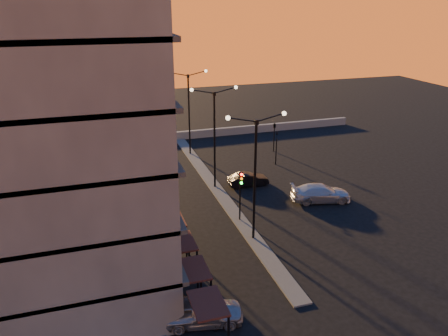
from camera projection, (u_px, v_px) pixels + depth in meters
ground at (253, 239)px, 32.27m from camera, size 120.00×120.00×0.00m
sidewalk_west at (104, 234)px, 32.85m from camera, size 5.00×40.00×0.12m
median at (215, 187)px, 41.15m from camera, size 1.20×36.00×0.12m
parapet at (194, 134)px, 55.79m from camera, size 44.00×0.50×1.00m
building at (22, 89)px, 24.08m from camera, size 14.35×17.08×25.00m
streetlamp_near at (255, 168)px, 30.27m from camera, size 4.32×0.32×9.51m
streetlamp_mid at (214, 130)px, 39.16m from camera, size 4.32×0.32×9.51m
streetlamp_far at (189, 106)px, 48.06m from camera, size 4.32×0.32×9.51m
traffic_light_main at (241, 188)px, 33.79m from camera, size 0.28×0.44×4.25m
signal_east_a at (276, 147)px, 46.29m from camera, size 0.13×0.16×3.60m
signal_east_b at (275, 126)px, 49.86m from camera, size 0.42×1.99×3.60m
car_hatchback at (201, 311)px, 23.62m from camera, size 4.85×2.69×1.56m
car_sedan at (248, 179)px, 41.34m from camera, size 3.86×1.37×1.27m
car_wagon at (321, 193)px, 38.14m from camera, size 5.54×3.22×1.51m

